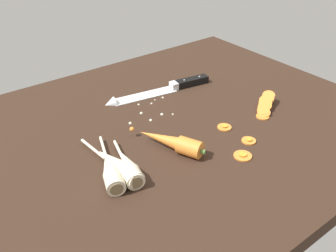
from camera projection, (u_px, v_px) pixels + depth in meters
ground_plane at (163, 134)px, 98.62cm from camera, size 120.00×90.00×4.00cm
chefs_knife at (157, 91)px, 113.86cm from camera, size 34.79×9.00×4.18cm
whole_carrot at (172, 142)px, 88.34cm from camera, size 10.37×19.16×4.20cm
parsnip_front at (117, 166)px, 80.94cm from camera, size 5.07×22.22×4.00cm
parsnip_mid_left at (128, 167)px, 80.56cm from camera, size 6.91×17.47×4.00cm
parsnip_mid_right at (111, 169)px, 79.89cm from camera, size 9.14×20.31×4.00cm
carrot_slice_stack at (265, 106)px, 104.77cm from camera, size 11.17×8.18×3.97cm
carrot_slice_stray_near at (249, 140)px, 92.02cm from camera, size 3.56×3.56×0.70cm
carrot_slice_stray_mid at (224, 127)px, 97.25cm from camera, size 3.68×3.68×0.70cm
carrot_slice_stray_far at (243, 155)px, 86.79cm from camera, size 4.29×4.29×0.70cm
mince_crumbs at (150, 112)px, 103.69cm from camera, size 16.33×10.97×0.89cm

